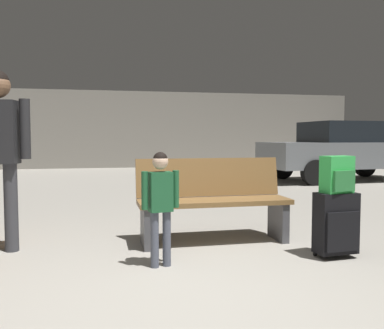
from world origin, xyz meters
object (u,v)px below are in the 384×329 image
Objects in this scene: suitcase at (336,223)px; child at (160,196)px; backpack_bright at (337,175)px; bench at (213,200)px; parked_car_side at (344,149)px.

suitcase is 0.61× the size of child.
backpack_bright is 1.64m from child.
child is (-0.66, -0.76, 0.17)m from bench.
parked_car_side reaches higher than bench.
parked_car_side is (4.91, 5.45, 0.36)m from bench.
child reaches higher than suitcase.
child is (-1.63, 0.06, 0.29)m from suitcase.
bench is 1.62× the size of child.
bench is 0.38× the size of parked_car_side.
suitcase is at bearing -122.15° from parked_car_side.
bench is at bearing 139.73° from backpack_bright.
suitcase is at bearing -2.16° from child.
bench is at bearing 48.91° from child.
backpack_bright is at bearing -22.50° from suitcase.
child is 8.35m from parked_car_side.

